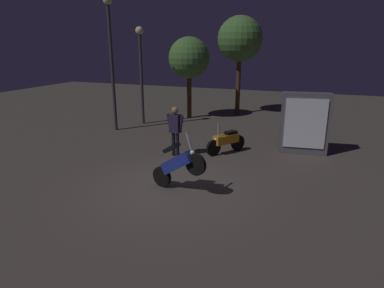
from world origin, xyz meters
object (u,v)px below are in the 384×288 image
object	(u,v)px
streetlamp_near	(111,49)
streetlamp_far	(141,63)
motorcycle_blue_foreground	(178,164)
kiosk_billboard	(304,123)
person_rider_beside	(175,127)
motorcycle_orange_parked_left	(226,141)

from	to	relation	value
streetlamp_near	streetlamp_far	distance (m)	1.72
motorcycle_blue_foreground	streetlamp_far	world-z (taller)	streetlamp_far
kiosk_billboard	person_rider_beside	bearing A→B (deg)	17.93
person_rider_beside	streetlamp_far	world-z (taller)	streetlamp_far
motorcycle_orange_parked_left	person_rider_beside	distance (m)	1.87
motorcycle_blue_foreground	streetlamp_far	bearing A→B (deg)	140.10
motorcycle_blue_foreground	person_rider_beside	world-z (taller)	person_rider_beside
person_rider_beside	streetlamp_far	distance (m)	5.45
motorcycle_blue_foreground	motorcycle_orange_parked_left	xyz separation A→B (m)	(0.32, 3.50, -0.31)
motorcycle_blue_foreground	streetlamp_far	xyz separation A→B (m)	(-4.58, 6.46, 2.11)
streetlamp_near	person_rider_beside	bearing A→B (deg)	-30.98
streetlamp_far	motorcycle_blue_foreground	bearing A→B (deg)	-54.68
motorcycle_orange_parked_left	person_rider_beside	xyz separation A→B (m)	(-1.53, -0.91, 0.57)
person_rider_beside	motorcycle_blue_foreground	bearing A→B (deg)	33.57
motorcycle_orange_parked_left	streetlamp_far	distance (m)	6.21
motorcycle_blue_foreground	motorcycle_orange_parked_left	bearing A→B (deg)	99.51
streetlamp_far	kiosk_billboard	bearing A→B (deg)	-14.93
motorcycle_orange_parked_left	motorcycle_blue_foreground	bearing A→B (deg)	29.73
motorcycle_orange_parked_left	streetlamp_near	world-z (taller)	streetlamp_near
streetlamp_far	streetlamp_near	bearing A→B (deg)	-109.39
motorcycle_orange_parked_left	streetlamp_far	bearing A→B (deg)	-86.10
streetlamp_near	streetlamp_far	xyz separation A→B (m)	(0.53, 1.52, -0.61)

